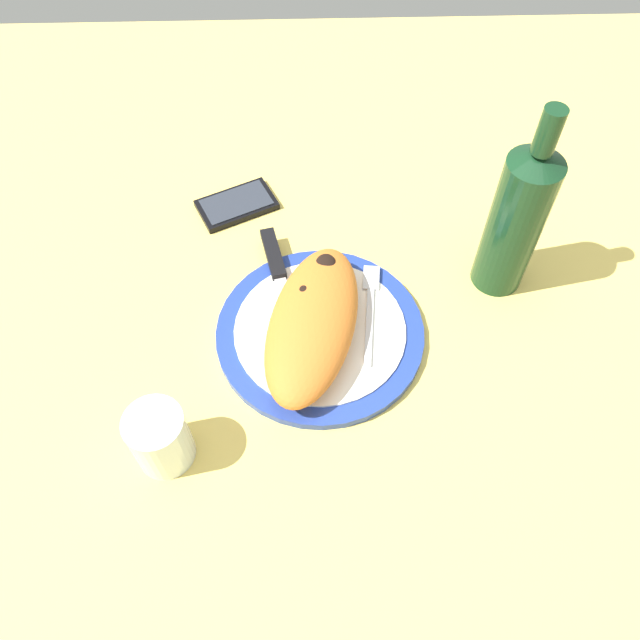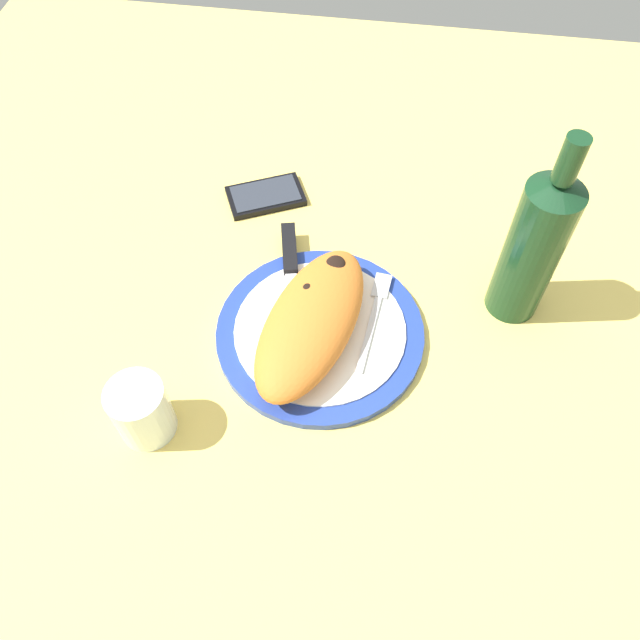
{
  "view_description": "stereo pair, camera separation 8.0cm",
  "coord_description": "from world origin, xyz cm",
  "px_view_note": "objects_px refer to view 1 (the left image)",
  "views": [
    {
      "loc": [
        -45.24,
        1.31,
        69.68
      ],
      "look_at": [
        0.0,
        0.0,
        3.59
      ],
      "focal_mm": 35.51,
      "sensor_mm": 36.0,
      "label": 1
    },
    {
      "loc": [
        -44.76,
        -6.67,
        69.68
      ],
      "look_at": [
        0.0,
        0.0,
        3.59
      ],
      "focal_mm": 35.51,
      "sensor_mm": 36.0,
      "label": 2
    }
  ],
  "objects_px": {
    "fork": "(370,304)",
    "knife": "(278,271)",
    "smartphone": "(237,205)",
    "calzone": "(313,323)",
    "wine_bottle": "(516,219)",
    "water_glass": "(161,440)",
    "plate": "(320,332)"
  },
  "relations": [
    {
      "from": "fork",
      "to": "smartphone",
      "type": "xyz_separation_m",
      "value": [
        0.2,
        0.19,
        -0.01
      ]
    },
    {
      "from": "knife",
      "to": "water_glass",
      "type": "distance_m",
      "value": 0.28
    },
    {
      "from": "smartphone",
      "to": "plate",
      "type": "bearing_deg",
      "value": -153.18
    },
    {
      "from": "fork",
      "to": "smartphone",
      "type": "distance_m",
      "value": 0.27
    },
    {
      "from": "plate",
      "to": "water_glass",
      "type": "bearing_deg",
      "value": 130.89
    },
    {
      "from": "smartphone",
      "to": "water_glass",
      "type": "relative_size",
      "value": 1.56
    },
    {
      "from": "plate",
      "to": "fork",
      "type": "height_order",
      "value": "fork"
    },
    {
      "from": "plate",
      "to": "wine_bottle",
      "type": "bearing_deg",
      "value": -70.04
    },
    {
      "from": "smartphone",
      "to": "water_glass",
      "type": "xyz_separation_m",
      "value": [
        -0.39,
        0.06,
        0.03
      ]
    },
    {
      "from": "plate",
      "to": "smartphone",
      "type": "bearing_deg",
      "value": 26.82
    },
    {
      "from": "fork",
      "to": "water_glass",
      "type": "relative_size",
      "value": 1.9
    },
    {
      "from": "plate",
      "to": "water_glass",
      "type": "relative_size",
      "value": 3.22
    },
    {
      "from": "water_glass",
      "to": "wine_bottle",
      "type": "distance_m",
      "value": 0.5
    },
    {
      "from": "calzone",
      "to": "fork",
      "type": "relative_size",
      "value": 1.64
    },
    {
      "from": "plate",
      "to": "fork",
      "type": "xyz_separation_m",
      "value": [
        0.04,
        -0.07,
        0.01
      ]
    },
    {
      "from": "plate",
      "to": "fork",
      "type": "bearing_deg",
      "value": -61.75
    },
    {
      "from": "calzone",
      "to": "wine_bottle",
      "type": "distance_m",
      "value": 0.29
    },
    {
      "from": "fork",
      "to": "knife",
      "type": "relative_size",
      "value": 0.74
    },
    {
      "from": "calzone",
      "to": "wine_bottle",
      "type": "height_order",
      "value": "wine_bottle"
    },
    {
      "from": "wine_bottle",
      "to": "calzone",
      "type": "bearing_deg",
      "value": 111.19
    },
    {
      "from": "smartphone",
      "to": "fork",
      "type": "bearing_deg",
      "value": -136.95
    },
    {
      "from": "fork",
      "to": "knife",
      "type": "bearing_deg",
      "value": 64.87
    },
    {
      "from": "knife",
      "to": "calzone",
      "type": "bearing_deg",
      "value": -156.23
    },
    {
      "from": "plate",
      "to": "wine_bottle",
      "type": "distance_m",
      "value": 0.29
    },
    {
      "from": "knife",
      "to": "smartphone",
      "type": "relative_size",
      "value": 1.63
    },
    {
      "from": "knife",
      "to": "fork",
      "type": "bearing_deg",
      "value": -115.13
    },
    {
      "from": "fork",
      "to": "wine_bottle",
      "type": "height_order",
      "value": "wine_bottle"
    },
    {
      "from": "calzone",
      "to": "water_glass",
      "type": "height_order",
      "value": "water_glass"
    },
    {
      "from": "calzone",
      "to": "smartphone",
      "type": "height_order",
      "value": "calzone"
    },
    {
      "from": "fork",
      "to": "knife",
      "type": "distance_m",
      "value": 0.14
    },
    {
      "from": "fork",
      "to": "wine_bottle",
      "type": "relative_size",
      "value": 0.57
    },
    {
      "from": "calzone",
      "to": "knife",
      "type": "bearing_deg",
      "value": 23.77
    }
  ]
}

